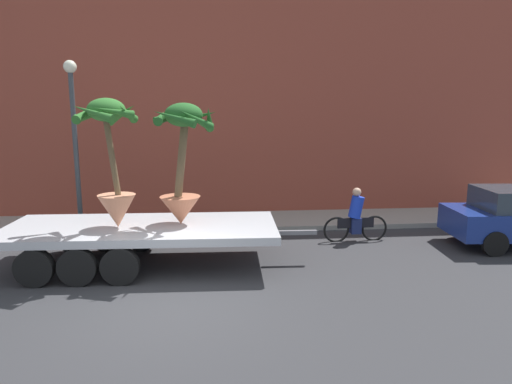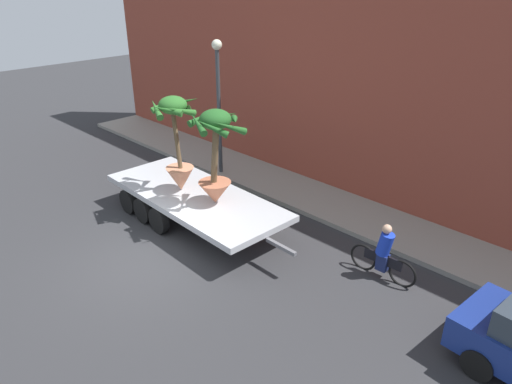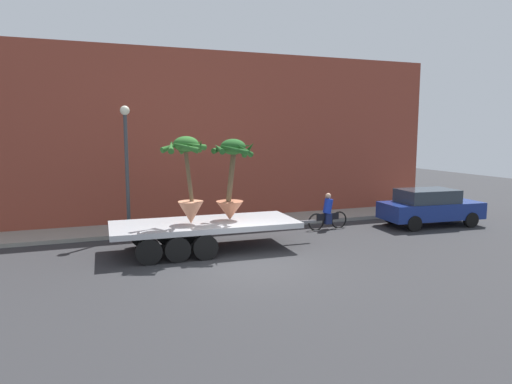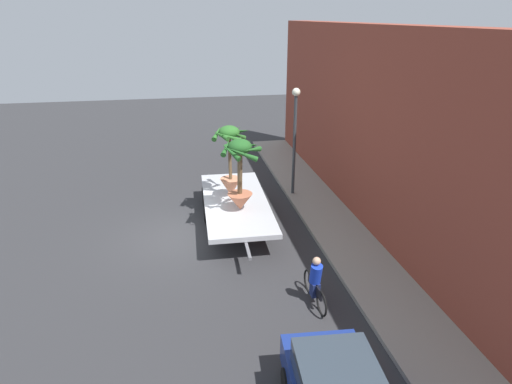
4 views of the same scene
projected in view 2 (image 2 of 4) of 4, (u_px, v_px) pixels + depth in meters
ground_plane at (148, 262)px, 12.77m from camera, size 60.00×60.00×0.00m
sidewalk at (296, 191)px, 16.65m from camera, size 24.00×2.20×0.15m
building_facade at (332, 78)px, 16.16m from camera, size 24.00×1.20×7.54m
flatbed_trailer at (190, 197)px, 14.59m from camera, size 7.27×2.70×0.98m
potted_palm_rear at (215, 156)px, 13.12m from camera, size 1.53×1.55×2.80m
potted_palm_middle at (177, 142)px, 13.97m from camera, size 1.49×1.57×2.89m
cyclist at (384, 254)px, 11.88m from camera, size 1.84×0.36×1.54m
street_lamp at (218, 91)px, 16.73m from camera, size 0.36×0.36×4.83m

